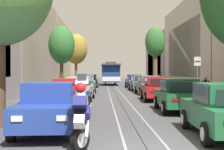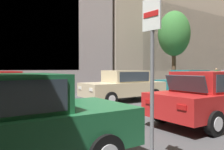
{
  "view_description": "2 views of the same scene",
  "coord_description": "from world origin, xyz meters",
  "px_view_note": "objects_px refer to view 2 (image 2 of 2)",
  "views": [
    {
      "loc": [
        -1.1,
        -7.84,
        1.92
      ],
      "look_at": [
        -0.09,
        27.88,
        1.56
      ],
      "focal_mm": 52.94,
      "sensor_mm": 36.0,
      "label": 1
    },
    {
      "loc": [
        6.47,
        7.29,
        1.66
      ],
      "look_at": [
        -1.64,
        13.1,
        1.39
      ],
      "focal_mm": 36.98,
      "sensor_mm": 36.0,
      "label": 2
    }
  ],
  "objects_px": {
    "parked_car_red_mid_right": "(213,97)",
    "street_sign_post": "(152,65)",
    "parked_car_green_second_right": "(1,124)",
    "street_tree_kerb_left_second": "(174,34)",
    "pedestrian_on_right_pavement": "(216,76)",
    "parked_car_teal_fourth_left": "(189,82)",
    "parked_car_beige_mid_left": "(124,86)"
  },
  "relations": [
    {
      "from": "parked_car_red_mid_right",
      "to": "street_sign_post",
      "type": "bearing_deg",
      "value": -70.28
    },
    {
      "from": "parked_car_green_second_right",
      "to": "street_tree_kerb_left_second",
      "type": "xyz_separation_m",
      "value": [
        -7.22,
        12.91,
        3.41
      ]
    },
    {
      "from": "pedestrian_on_right_pavement",
      "to": "street_sign_post",
      "type": "distance_m",
      "value": 20.5
    },
    {
      "from": "parked_car_green_second_right",
      "to": "street_tree_kerb_left_second",
      "type": "relative_size",
      "value": 0.75
    },
    {
      "from": "pedestrian_on_right_pavement",
      "to": "parked_car_teal_fourth_left",
      "type": "bearing_deg",
      "value": -70.93
    },
    {
      "from": "street_tree_kerb_left_second",
      "to": "pedestrian_on_right_pavement",
      "type": "xyz_separation_m",
      "value": [
        -0.81,
        7.1,
        -3.23
      ]
    },
    {
      "from": "parked_car_red_mid_right",
      "to": "street_sign_post",
      "type": "relative_size",
      "value": 1.58
    },
    {
      "from": "parked_car_teal_fourth_left",
      "to": "pedestrian_on_right_pavement",
      "type": "xyz_separation_m",
      "value": [
        -2.76,
        7.98,
        0.18
      ]
    },
    {
      "from": "parked_car_beige_mid_left",
      "to": "pedestrian_on_right_pavement",
      "type": "distance_m",
      "value": 13.62
    },
    {
      "from": "parked_car_beige_mid_left",
      "to": "pedestrian_on_right_pavement",
      "type": "xyz_separation_m",
      "value": [
        -2.75,
        13.34,
        0.18
      ]
    },
    {
      "from": "parked_car_green_second_right",
      "to": "street_tree_kerb_left_second",
      "type": "height_order",
      "value": "street_tree_kerb_left_second"
    },
    {
      "from": "parked_car_red_mid_right",
      "to": "street_sign_post",
      "type": "height_order",
      "value": "street_sign_post"
    },
    {
      "from": "parked_car_teal_fourth_left",
      "to": "parked_car_red_mid_right",
      "type": "distance_m",
      "value": 7.99
    },
    {
      "from": "pedestrian_on_right_pavement",
      "to": "parked_car_red_mid_right",
      "type": "bearing_deg",
      "value": -60.34
    },
    {
      "from": "parked_car_green_second_right",
      "to": "street_sign_post",
      "type": "xyz_separation_m",
      "value": [
        1.45,
        1.84,
        0.92
      ]
    },
    {
      "from": "street_tree_kerb_left_second",
      "to": "street_sign_post",
      "type": "distance_m",
      "value": 14.27
    },
    {
      "from": "parked_car_green_second_right",
      "to": "parked_car_red_mid_right",
      "type": "height_order",
      "value": "same"
    },
    {
      "from": "parked_car_beige_mid_left",
      "to": "parked_car_red_mid_right",
      "type": "xyz_separation_m",
      "value": [
        5.24,
        -0.68,
        0.0
      ]
    },
    {
      "from": "parked_car_beige_mid_left",
      "to": "parked_car_red_mid_right",
      "type": "bearing_deg",
      "value": -7.44
    },
    {
      "from": "street_tree_kerb_left_second",
      "to": "parked_car_beige_mid_left",
      "type": "bearing_deg",
      "value": -72.71
    },
    {
      "from": "parked_car_teal_fourth_left",
      "to": "street_tree_kerb_left_second",
      "type": "distance_m",
      "value": 4.03
    },
    {
      "from": "parked_car_green_second_right",
      "to": "parked_car_red_mid_right",
      "type": "bearing_deg",
      "value": 90.37
    },
    {
      "from": "parked_car_beige_mid_left",
      "to": "pedestrian_on_right_pavement",
      "type": "height_order",
      "value": "pedestrian_on_right_pavement"
    },
    {
      "from": "parked_car_teal_fourth_left",
      "to": "parked_car_green_second_right",
      "type": "relative_size",
      "value": 1.0
    },
    {
      "from": "parked_car_beige_mid_left",
      "to": "parked_car_red_mid_right",
      "type": "distance_m",
      "value": 5.28
    },
    {
      "from": "street_tree_kerb_left_second",
      "to": "parked_car_teal_fourth_left",
      "type": "bearing_deg",
      "value": -24.28
    },
    {
      "from": "parked_car_beige_mid_left",
      "to": "street_tree_kerb_left_second",
      "type": "distance_m",
      "value": 7.37
    },
    {
      "from": "parked_car_green_second_right",
      "to": "pedestrian_on_right_pavement",
      "type": "xyz_separation_m",
      "value": [
        -8.03,
        20.01,
        0.18
      ]
    },
    {
      "from": "parked_car_beige_mid_left",
      "to": "street_tree_kerb_left_second",
      "type": "height_order",
      "value": "street_tree_kerb_left_second"
    },
    {
      "from": "parked_car_red_mid_right",
      "to": "street_tree_kerb_left_second",
      "type": "height_order",
      "value": "street_tree_kerb_left_second"
    },
    {
      "from": "parked_car_green_second_right",
      "to": "parked_car_teal_fourth_left",
      "type": "bearing_deg",
      "value": 113.64
    },
    {
      "from": "parked_car_beige_mid_left",
      "to": "parked_car_green_second_right",
      "type": "height_order",
      "value": "same"
    }
  ]
}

